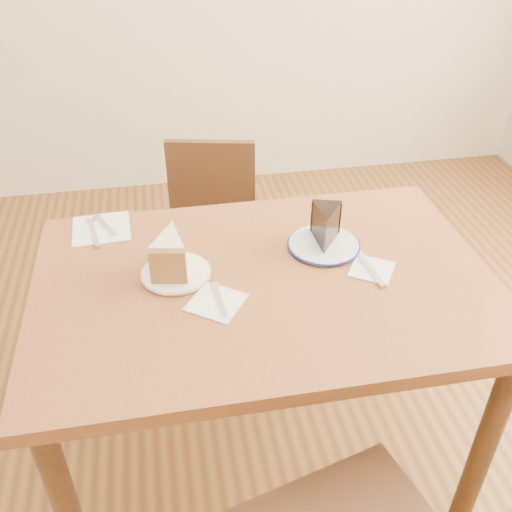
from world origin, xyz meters
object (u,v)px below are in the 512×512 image
at_px(table, 264,306).
at_px(plate_cream, 176,273).
at_px(chair_far, 211,240).
at_px(carrot_cake, 171,253).
at_px(plate_navy, 324,245).
at_px(chocolate_cake, 325,229).

bearing_deg(table, plate_cream, 166.93).
distance_m(chair_far, plate_cream, 0.70).
height_order(table, carrot_cake, carrot_cake).
bearing_deg(table, carrot_cake, 162.59).
xyz_separation_m(plate_navy, carrot_cake, (-0.43, -0.04, 0.05)).
distance_m(table, chair_far, 0.69).
bearing_deg(plate_cream, chair_far, 76.25).
height_order(plate_cream, plate_navy, same).
height_order(chair_far, plate_cream, chair_far).
xyz_separation_m(plate_cream, chocolate_cake, (0.42, 0.06, 0.05)).
relative_size(plate_cream, chocolate_cake, 1.54).
bearing_deg(chair_far, plate_cream, 88.50).
bearing_deg(carrot_cake, plate_navy, 15.21).
relative_size(plate_navy, chocolate_cake, 1.70).
height_order(table, plate_navy, plate_navy).
bearing_deg(plate_cream, plate_navy, 7.82).
height_order(chair_far, chocolate_cake, chocolate_cake).
xyz_separation_m(plate_navy, chocolate_cake, (0.00, 0.00, 0.05)).
height_order(plate_cream, chocolate_cake, chocolate_cake).
relative_size(plate_navy, carrot_cake, 1.57).
height_order(plate_cream, carrot_cake, carrot_cake).
distance_m(chair_far, plate_navy, 0.69).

